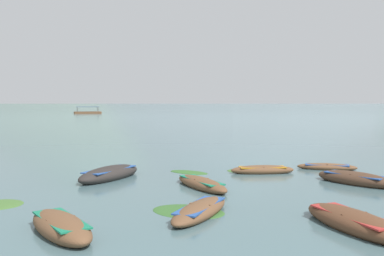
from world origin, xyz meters
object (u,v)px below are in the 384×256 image
at_px(rowboat_8, 327,167).
at_px(ferry_0, 88,112).
at_px(rowboat_3, 110,174).
at_px(rowboat_1, 200,210).
at_px(rowboat_9, 61,226).
at_px(rowboat_4, 354,222).
at_px(rowboat_2, 355,179).
at_px(rowboat_0, 262,170).
at_px(rowboat_5, 201,184).

height_order(rowboat_8, ferry_0, ferry_0).
relative_size(rowboat_3, rowboat_8, 1.31).
distance_m(rowboat_1, rowboat_3, 8.59).
xyz_separation_m(rowboat_3, rowboat_9, (-0.55, -9.40, -0.03)).
height_order(rowboat_4, ferry_0, ferry_0).
distance_m(rowboat_1, ferry_0, 136.26).
distance_m(rowboat_3, rowboat_8, 12.63).
distance_m(rowboat_2, rowboat_4, 8.06).
height_order(rowboat_4, rowboat_8, rowboat_4).
bearing_deg(rowboat_9, rowboat_0, 49.59).
xyz_separation_m(rowboat_1, rowboat_8, (8.60, 9.70, -0.04)).
bearing_deg(rowboat_9, rowboat_4, -2.13).
bearing_deg(rowboat_3, rowboat_5, -31.60).
bearing_deg(rowboat_3, rowboat_2, -11.70).
bearing_deg(ferry_0, rowboat_4, -78.44).
xyz_separation_m(rowboat_4, ferry_0, (-27.88, 136.33, 0.22)).
distance_m(rowboat_4, rowboat_9, 9.04).
distance_m(rowboat_5, rowboat_9, 8.33).
xyz_separation_m(rowboat_1, rowboat_2, (8.15, 5.18, 0.05)).
height_order(rowboat_0, rowboat_3, rowboat_3).
bearing_deg(rowboat_4, rowboat_1, 155.85).
bearing_deg(rowboat_1, rowboat_8, 48.44).
height_order(rowboat_4, rowboat_5, rowboat_4).
bearing_deg(rowboat_2, rowboat_3, 168.30).
relative_size(rowboat_0, rowboat_4, 0.77).
distance_m(rowboat_0, rowboat_2, 5.10).
relative_size(rowboat_4, rowboat_5, 1.07).
bearing_deg(rowboat_2, rowboat_9, -151.19).
xyz_separation_m(rowboat_5, rowboat_9, (-5.02, -6.65, 0.04)).
distance_m(rowboat_2, rowboat_5, 7.55).
xyz_separation_m(rowboat_1, rowboat_5, (0.61, 4.92, 0.00)).
bearing_deg(rowboat_9, rowboat_3, 86.65).
bearing_deg(rowboat_8, ferry_0, 104.35).
bearing_deg(rowboat_1, rowboat_3, 116.76).
distance_m(rowboat_3, rowboat_9, 9.42).
bearing_deg(rowboat_2, rowboat_8, 84.34).
bearing_deg(rowboat_2, ferry_0, 103.68).
relative_size(rowboat_0, rowboat_1, 0.86).
xyz_separation_m(rowboat_3, ferry_0, (-19.40, 126.59, 0.19)).
distance_m(rowboat_1, rowboat_4, 5.06).
bearing_deg(rowboat_1, rowboat_4, -24.15).
bearing_deg(rowboat_4, rowboat_2, 63.99).
bearing_deg(rowboat_0, rowboat_9, -130.41).
height_order(rowboat_3, rowboat_9, rowboat_3).
height_order(rowboat_0, rowboat_1, rowboat_1).
distance_m(rowboat_2, rowboat_8, 4.54).
height_order(rowboat_1, rowboat_5, rowboat_5).
height_order(rowboat_2, rowboat_9, rowboat_2).
bearing_deg(rowboat_8, rowboat_1, -131.56).
relative_size(rowboat_9, ferry_0, 0.43).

